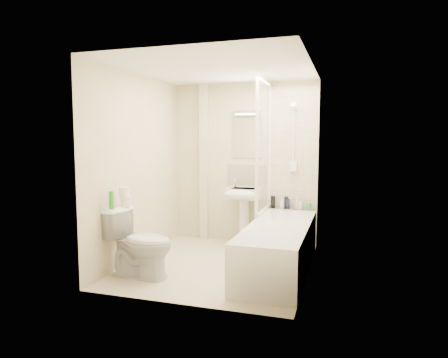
% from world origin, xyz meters
% --- Properties ---
extents(floor, '(2.50, 2.50, 0.00)m').
position_xyz_m(floor, '(0.00, 0.00, 0.00)').
color(floor, beige).
rests_on(floor, ground).
extents(wall_back, '(2.20, 0.02, 2.40)m').
position_xyz_m(wall_back, '(0.00, 1.25, 1.20)').
color(wall_back, beige).
rests_on(wall_back, ground).
extents(wall_left, '(0.02, 2.50, 2.40)m').
position_xyz_m(wall_left, '(-1.10, 0.00, 1.20)').
color(wall_left, beige).
rests_on(wall_left, ground).
extents(wall_right, '(0.02, 2.50, 2.40)m').
position_xyz_m(wall_right, '(1.10, 0.00, 1.20)').
color(wall_right, beige).
rests_on(wall_right, ground).
extents(ceiling, '(2.20, 2.50, 0.02)m').
position_xyz_m(ceiling, '(0.00, 0.00, 2.40)').
color(ceiling, white).
rests_on(ceiling, wall_back).
extents(tile_back, '(0.70, 0.01, 1.75)m').
position_xyz_m(tile_back, '(0.75, 1.24, 1.42)').
color(tile_back, beige).
rests_on(tile_back, wall_back).
extents(tile_right, '(0.01, 2.10, 1.75)m').
position_xyz_m(tile_right, '(1.09, 0.03, 1.42)').
color(tile_right, beige).
rests_on(tile_right, wall_right).
extents(pipe_boxing, '(0.12, 0.12, 2.40)m').
position_xyz_m(pipe_boxing, '(-0.62, 1.19, 1.20)').
color(pipe_boxing, beige).
rests_on(pipe_boxing, ground).
extents(splashback, '(0.60, 0.02, 0.30)m').
position_xyz_m(splashback, '(0.05, 1.24, 1.03)').
color(splashback, beige).
rests_on(splashback, wall_back).
extents(mirror, '(0.46, 0.01, 0.60)m').
position_xyz_m(mirror, '(0.05, 1.24, 1.58)').
color(mirror, white).
rests_on(mirror, wall_back).
extents(strip_light, '(0.42, 0.07, 0.07)m').
position_xyz_m(strip_light, '(0.05, 1.22, 1.95)').
color(strip_light, silver).
rests_on(strip_light, wall_back).
extents(bathtub, '(0.70, 2.10, 0.55)m').
position_xyz_m(bathtub, '(0.75, 0.03, 0.29)').
color(bathtub, white).
rests_on(bathtub, ground).
extents(shower_screen, '(0.04, 0.92, 1.80)m').
position_xyz_m(shower_screen, '(0.40, 0.80, 1.45)').
color(shower_screen, white).
rests_on(shower_screen, bathtub).
extents(shower_fixture, '(0.10, 0.16, 0.99)m').
position_xyz_m(shower_fixture, '(0.75, 1.19, 1.55)').
color(shower_fixture, white).
rests_on(shower_fixture, wall_back).
extents(pedestal_sink, '(0.50, 0.47, 0.96)m').
position_xyz_m(pedestal_sink, '(0.05, 1.01, 0.67)').
color(pedestal_sink, white).
rests_on(pedestal_sink, ground).
extents(bottle_black_a, '(0.06, 0.06, 0.18)m').
position_xyz_m(bottle_black_a, '(0.47, 1.16, 0.64)').
color(bottle_black_a, black).
rests_on(bottle_black_a, bathtub).
extents(bottle_white_a, '(0.06, 0.06, 0.13)m').
position_xyz_m(bottle_white_a, '(0.60, 1.16, 0.61)').
color(bottle_white_a, white).
rests_on(bottle_white_a, bathtub).
extents(bottle_black_b, '(0.06, 0.06, 0.18)m').
position_xyz_m(bottle_black_b, '(0.66, 1.16, 0.64)').
color(bottle_black_b, black).
rests_on(bottle_black_b, bathtub).
extents(bottle_blue, '(0.05, 0.05, 0.14)m').
position_xyz_m(bottle_blue, '(0.69, 1.16, 0.62)').
color(bottle_blue, navy).
rests_on(bottle_blue, bathtub).
extents(bottle_cream, '(0.06, 0.06, 0.19)m').
position_xyz_m(bottle_cream, '(0.82, 1.16, 0.64)').
color(bottle_cream, beige).
rests_on(bottle_cream, bathtub).
extents(bottle_white_b, '(0.05, 0.05, 0.12)m').
position_xyz_m(bottle_white_b, '(0.87, 1.16, 0.61)').
color(bottle_white_b, white).
rests_on(bottle_white_b, bathtub).
extents(bottle_green, '(0.07, 0.07, 0.10)m').
position_xyz_m(bottle_green, '(0.99, 1.16, 0.60)').
color(bottle_green, green).
rests_on(bottle_green, bathtub).
extents(toilet, '(0.56, 0.84, 0.79)m').
position_xyz_m(toilet, '(-0.72, -0.66, 0.39)').
color(toilet, white).
rests_on(toilet, ground).
extents(toilet_roll_lower, '(0.12, 0.12, 0.11)m').
position_xyz_m(toilet_roll_lower, '(-0.95, -0.57, 0.84)').
color(toilet_roll_lower, white).
rests_on(toilet_roll_lower, toilet).
extents(toilet_roll_upper, '(0.12, 0.12, 0.11)m').
position_xyz_m(toilet_roll_upper, '(-0.97, -0.56, 0.95)').
color(toilet_roll_upper, white).
rests_on(toilet_roll_upper, toilet_roll_lower).
extents(green_bottle, '(0.06, 0.06, 0.20)m').
position_xyz_m(green_bottle, '(-1.00, -0.79, 0.89)').
color(green_bottle, green).
rests_on(green_bottle, toilet).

